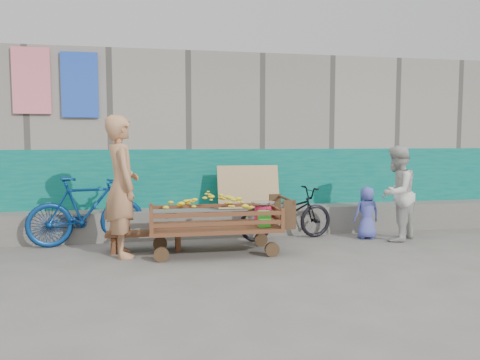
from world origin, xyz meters
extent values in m
plane|color=#595852|center=(0.00, 0.00, 0.00)|extent=(80.00, 80.00, 0.00)
cube|color=gray|center=(0.00, 4.10, 1.50)|extent=(12.00, 3.00, 3.00)
cube|color=#016564|center=(0.00, 2.58, 0.70)|extent=(12.00, 0.03, 1.40)
cube|color=#5E5C57|center=(0.00, 2.35, 0.23)|extent=(12.00, 0.50, 0.45)
cube|color=tan|center=(0.30, 2.22, 0.80)|extent=(1.00, 0.19, 0.68)
cube|color=pink|center=(-3.00, 2.56, 2.45)|extent=(0.55, 0.03, 1.00)
cube|color=blue|center=(-2.30, 2.56, 2.40)|extent=(0.55, 0.03, 1.00)
cube|color=#572B1A|center=(-0.40, 1.14, 0.36)|extent=(1.75, 0.87, 0.05)
cylinder|color=#362813|center=(-1.13, 0.82, 0.10)|extent=(0.19, 0.06, 0.19)
cube|color=#572B1A|center=(-1.25, 0.74, 0.52)|extent=(0.05, 0.05, 0.27)
cylinder|color=#362813|center=(-1.13, 1.47, 0.10)|extent=(0.19, 0.06, 0.19)
cube|color=#572B1A|center=(-1.25, 1.55, 0.52)|extent=(0.05, 0.05, 0.27)
cylinder|color=#362813|center=(0.32, 0.82, 0.10)|extent=(0.19, 0.06, 0.19)
cube|color=#572B1A|center=(0.44, 0.74, 0.52)|extent=(0.05, 0.05, 0.27)
cylinder|color=#362813|center=(0.32, 1.47, 0.10)|extent=(0.19, 0.06, 0.19)
cube|color=#572B1A|center=(0.44, 1.55, 0.52)|extent=(0.05, 0.05, 0.27)
cube|color=#572B1A|center=(-0.40, 0.74, 0.49)|extent=(1.69, 0.04, 0.05)
cube|color=#572B1A|center=(-0.40, 0.74, 0.60)|extent=(1.69, 0.04, 0.05)
cube|color=#572B1A|center=(-0.40, 1.55, 0.49)|extent=(1.69, 0.04, 0.05)
cube|color=#572B1A|center=(-0.40, 1.55, 0.60)|extent=(1.69, 0.04, 0.05)
cube|color=#572B1A|center=(-1.25, 1.14, 0.49)|extent=(0.04, 0.82, 0.05)
cube|color=#572B1A|center=(-1.25, 1.14, 0.60)|extent=(0.04, 0.82, 0.05)
cube|color=#572B1A|center=(0.44, 1.14, 0.49)|extent=(0.04, 0.82, 0.05)
cube|color=#572B1A|center=(0.44, 1.14, 0.60)|extent=(0.04, 0.82, 0.05)
cylinder|color=#362813|center=(0.61, 1.14, 0.73)|extent=(0.04, 0.78, 0.04)
cube|color=#362813|center=(0.55, 1.50, 0.56)|extent=(0.17, 0.04, 0.39)
cube|color=#362813|center=(0.55, 0.79, 0.56)|extent=(0.17, 0.04, 0.39)
ellipsoid|color=yellow|center=(-0.50, 1.14, 0.60)|extent=(1.26, 0.68, 0.43)
cylinder|color=#F1265D|center=(0.28, 1.14, 0.51)|extent=(0.23, 0.23, 0.25)
cylinder|color=silver|center=(0.28, 1.14, 0.65)|extent=(0.03, 0.03, 0.06)
cylinder|color=silver|center=(0.28, 1.14, 0.69)|extent=(0.33, 0.33, 0.02)
cube|color=#39DE30|center=(0.23, 0.87, 0.50)|extent=(0.16, 0.12, 0.21)
cube|color=#572B1A|center=(-1.32, 1.49, 0.25)|extent=(1.10, 0.33, 0.04)
cube|color=#572B1A|center=(-1.76, 1.49, 0.11)|extent=(0.07, 0.31, 0.22)
cube|color=#572B1A|center=(-0.88, 1.49, 0.11)|extent=(0.07, 0.31, 0.22)
imported|color=tan|center=(-1.63, 1.25, 0.94)|extent=(0.60, 0.77, 1.88)
imported|color=beige|center=(2.47, 1.46, 0.73)|extent=(0.90, 0.88, 1.47)
imported|color=#4A54B6|center=(2.08, 1.66, 0.41)|extent=(0.40, 0.26, 0.82)
imported|color=black|center=(0.82, 1.85, 0.41)|extent=(1.62, 0.78, 0.81)
imported|color=navy|center=(-2.18, 2.05, 0.51)|extent=(1.75, 0.84, 1.01)
camera|label=1|loc=(-1.26, -5.10, 1.54)|focal=35.00mm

